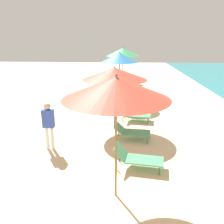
{
  "coord_description": "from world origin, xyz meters",
  "views": [
    {
      "loc": [
        0.64,
        4.05,
        3.6
      ],
      "look_at": [
        0.21,
        11.47,
        1.19
      ],
      "focal_mm": 36.62,
      "sensor_mm": 36.0,
      "label": 1
    }
  ],
  "objects_px": {
    "lounger_fourth_shoreside": "(135,114)",
    "umbrella_third": "(116,88)",
    "lounger_fourth_inland": "(131,131)",
    "cooler_box": "(108,91)",
    "umbrella_fifth": "(120,58)",
    "umbrella_fourth": "(115,74)",
    "lounger_fifth_shoreside": "(136,93)",
    "lounger_fifth_inland": "(130,103)",
    "lounger_third_shoreside": "(137,158)",
    "umbrella_farthest": "(123,52)",
    "lounger_farthest_shoreside": "(133,80)",
    "person_walking_mid": "(48,122)"
  },
  "relations": [
    {
      "from": "umbrella_fifth",
      "to": "person_walking_mid",
      "type": "bearing_deg",
      "value": -110.04
    },
    {
      "from": "umbrella_farthest",
      "to": "lounger_farthest_shoreside",
      "type": "bearing_deg",
      "value": 53.03
    },
    {
      "from": "umbrella_farthest",
      "to": "person_walking_mid",
      "type": "bearing_deg",
      "value": -102.42
    },
    {
      "from": "umbrella_farthest",
      "to": "person_walking_mid",
      "type": "height_order",
      "value": "umbrella_farthest"
    },
    {
      "from": "umbrella_third",
      "to": "lounger_third_shoreside",
      "type": "bearing_deg",
      "value": 65.53
    },
    {
      "from": "lounger_fourth_shoreside",
      "to": "cooler_box",
      "type": "distance_m",
      "value": 5.41
    },
    {
      "from": "lounger_fifth_inland",
      "to": "umbrella_farthest",
      "type": "xyz_separation_m",
      "value": [
        -0.49,
        5.5,
        2.34
      ]
    },
    {
      "from": "umbrella_fourth",
      "to": "lounger_third_shoreside",
      "type": "bearing_deg",
      "value": -74.99
    },
    {
      "from": "lounger_fourth_shoreside",
      "to": "lounger_fifth_shoreside",
      "type": "xyz_separation_m",
      "value": [
        0.23,
        3.99,
        0.0
      ]
    },
    {
      "from": "umbrella_fourth",
      "to": "lounger_fourth_shoreside",
      "type": "bearing_deg",
      "value": 49.43
    },
    {
      "from": "lounger_fourth_inland",
      "to": "cooler_box",
      "type": "relative_size",
      "value": 2.58
    },
    {
      "from": "umbrella_fourth",
      "to": "umbrella_fifth",
      "type": "height_order",
      "value": "umbrella_fifth"
    },
    {
      "from": "umbrella_third",
      "to": "lounger_farthest_shoreside",
      "type": "bearing_deg",
      "value": 86.54
    },
    {
      "from": "lounger_fourth_shoreside",
      "to": "umbrella_fifth",
      "type": "bearing_deg",
      "value": 112.4
    },
    {
      "from": "lounger_fifth_shoreside",
      "to": "person_walking_mid",
      "type": "height_order",
      "value": "person_walking_mid"
    },
    {
      "from": "umbrella_fourth",
      "to": "cooler_box",
      "type": "relative_size",
      "value": 4.83
    },
    {
      "from": "cooler_box",
      "to": "lounger_third_shoreside",
      "type": "bearing_deg",
      "value": -80.35
    },
    {
      "from": "umbrella_third",
      "to": "cooler_box",
      "type": "distance_m",
      "value": 10.71
    },
    {
      "from": "cooler_box",
      "to": "umbrella_fifth",
      "type": "bearing_deg",
      "value": -68.93
    },
    {
      "from": "umbrella_fourth",
      "to": "lounger_fifth_shoreside",
      "type": "relative_size",
      "value": 1.58
    },
    {
      "from": "umbrella_third",
      "to": "lounger_fifth_shoreside",
      "type": "bearing_deg",
      "value": 84.5
    },
    {
      "from": "lounger_fourth_shoreside",
      "to": "umbrella_farthest",
      "type": "relative_size",
      "value": 0.47
    },
    {
      "from": "lounger_fourth_shoreside",
      "to": "umbrella_third",
      "type": "bearing_deg",
      "value": -89.86
    },
    {
      "from": "lounger_fourth_shoreside",
      "to": "person_walking_mid",
      "type": "distance_m",
      "value": 4.24
    },
    {
      "from": "lounger_third_shoreside",
      "to": "lounger_fifth_inland",
      "type": "bearing_deg",
      "value": 99.7
    },
    {
      "from": "lounger_fourth_inland",
      "to": "umbrella_fourth",
      "type": "bearing_deg",
      "value": 129.4
    },
    {
      "from": "umbrella_farthest",
      "to": "cooler_box",
      "type": "height_order",
      "value": "umbrella_farthest"
    },
    {
      "from": "lounger_fifth_inland",
      "to": "lounger_farthest_shoreside",
      "type": "relative_size",
      "value": 1.28
    },
    {
      "from": "umbrella_third",
      "to": "umbrella_farthest",
      "type": "bearing_deg",
      "value": 90.06
    },
    {
      "from": "umbrella_fourth",
      "to": "cooler_box",
      "type": "xyz_separation_m",
      "value": [
        -0.76,
        6.18,
        -2.1
      ]
    },
    {
      "from": "lounger_third_shoreside",
      "to": "umbrella_farthest",
      "type": "distance_m",
      "value": 11.66
    },
    {
      "from": "umbrella_third",
      "to": "person_walking_mid",
      "type": "xyz_separation_m",
      "value": [
        -2.3,
        2.26,
        -1.64
      ]
    },
    {
      "from": "umbrella_fourth",
      "to": "lounger_fourth_inland",
      "type": "relative_size",
      "value": 1.87
    },
    {
      "from": "umbrella_fourth",
      "to": "lounger_fourth_shoreside",
      "type": "distance_m",
      "value": 2.38
    },
    {
      "from": "umbrella_third",
      "to": "lounger_fourth_inland",
      "type": "bearing_deg",
      "value": 82.11
    },
    {
      "from": "lounger_fifth_shoreside",
      "to": "umbrella_farthest",
      "type": "distance_m",
      "value": 4.23
    },
    {
      "from": "lounger_farthest_shoreside",
      "to": "lounger_fourth_inland",
      "type": "bearing_deg",
      "value": -79.13
    },
    {
      "from": "umbrella_fifth",
      "to": "umbrella_farthest",
      "type": "bearing_deg",
      "value": 88.36
    },
    {
      "from": "lounger_third_shoreside",
      "to": "umbrella_fifth",
      "type": "bearing_deg",
      "value": 104.62
    },
    {
      "from": "lounger_fifth_inland",
      "to": "lounger_third_shoreside",
      "type": "bearing_deg",
      "value": -99.25
    },
    {
      "from": "umbrella_farthest",
      "to": "lounger_fourth_inland",
      "type": "bearing_deg",
      "value": -87.24
    },
    {
      "from": "lounger_third_shoreside",
      "to": "lounger_fourth_inland",
      "type": "relative_size",
      "value": 1.06
    },
    {
      "from": "lounger_third_shoreside",
      "to": "lounger_fourth_inland",
      "type": "bearing_deg",
      "value": 102.43
    },
    {
      "from": "lounger_fourth_shoreside",
      "to": "person_walking_mid",
      "type": "xyz_separation_m",
      "value": [
        -2.96,
        -2.97,
        0.65
      ]
    },
    {
      "from": "lounger_fifth_inland",
      "to": "umbrella_farthest",
      "type": "bearing_deg",
      "value": 84.89
    },
    {
      "from": "umbrella_fourth",
      "to": "lounger_farthest_shoreside",
      "type": "distance_m",
      "value": 9.84
    },
    {
      "from": "lounger_fourth_inland",
      "to": "person_walking_mid",
      "type": "distance_m",
      "value": 2.98
    },
    {
      "from": "umbrella_third",
      "to": "lounger_fourth_inland",
      "type": "xyz_separation_m",
      "value": [
        0.44,
        3.2,
        -2.3
      ]
    },
    {
      "from": "lounger_third_shoreside",
      "to": "lounger_fifth_inland",
      "type": "height_order",
      "value": "lounger_third_shoreside"
    },
    {
      "from": "lounger_fourth_shoreside",
      "to": "lounger_fifth_inland",
      "type": "height_order",
      "value": "lounger_fourth_shoreside"
    }
  ]
}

